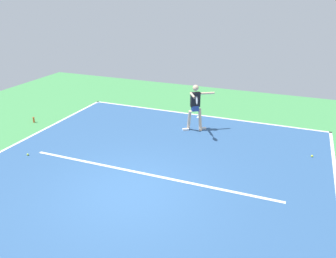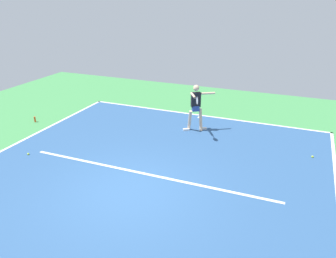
{
  "view_description": "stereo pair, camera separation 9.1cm",
  "coord_description": "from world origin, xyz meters",
  "px_view_note": "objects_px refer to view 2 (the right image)",
  "views": [
    {
      "loc": [
        -3.7,
        6.6,
        4.84
      ],
      "look_at": [
        -0.13,
        -2.34,
        0.9
      ],
      "focal_mm": 36.22,
      "sensor_mm": 36.0,
      "label": 1
    },
    {
      "loc": [
        -3.79,
        6.57,
        4.84
      ],
      "look_at": [
        -0.13,
        -2.34,
        0.9
      ],
      "focal_mm": 36.22,
      "sensor_mm": 36.0,
      "label": 2
    }
  ],
  "objects_px": {
    "tennis_player": "(196,105)",
    "water_bottle": "(35,119)",
    "tennis_ball_far_corner": "(28,154)",
    "tennis_ball_centre_court": "(312,157)"
  },
  "relations": [
    {
      "from": "tennis_player",
      "to": "water_bottle",
      "type": "xyz_separation_m",
      "value": [
        6.16,
        1.6,
        -0.89
      ]
    },
    {
      "from": "tennis_ball_far_corner",
      "to": "water_bottle",
      "type": "bearing_deg",
      "value": -51.62
    },
    {
      "from": "tennis_ball_far_corner",
      "to": "water_bottle",
      "type": "xyz_separation_m",
      "value": [
        1.88,
        -2.38,
        0.08
      ]
    },
    {
      "from": "tennis_ball_centre_court",
      "to": "water_bottle",
      "type": "distance_m",
      "value": 10.29
    },
    {
      "from": "tennis_ball_centre_court",
      "to": "tennis_ball_far_corner",
      "type": "relative_size",
      "value": 1.0
    },
    {
      "from": "tennis_player",
      "to": "water_bottle",
      "type": "relative_size",
      "value": 7.94
    },
    {
      "from": "tennis_player",
      "to": "tennis_ball_far_corner",
      "type": "bearing_deg",
      "value": 11.59
    },
    {
      "from": "tennis_player",
      "to": "tennis_ball_centre_court",
      "type": "relative_size",
      "value": 26.47
    },
    {
      "from": "tennis_player",
      "to": "water_bottle",
      "type": "bearing_deg",
      "value": -16.79
    },
    {
      "from": "tennis_ball_centre_court",
      "to": "tennis_ball_far_corner",
      "type": "bearing_deg",
      "value": 21.12
    }
  ]
}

